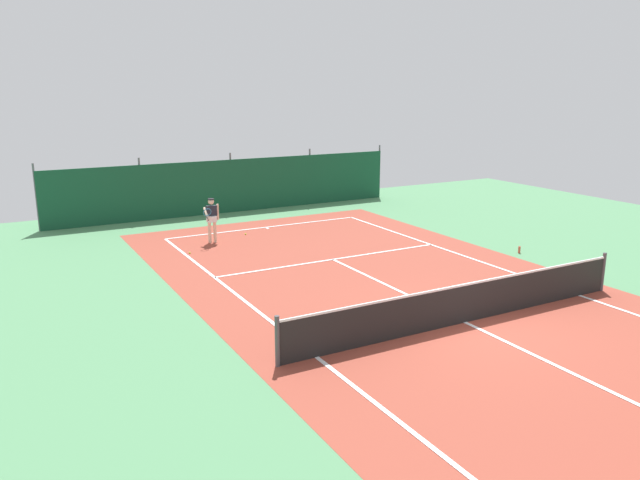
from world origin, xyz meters
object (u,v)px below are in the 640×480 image
(tennis_player, at_px, (212,217))
(tennis_ball_near_player, at_px, (366,309))
(tennis_ball_midcourt, at_px, (190,253))
(tennis_ball_by_sideline, at_px, (246,234))
(parked_car, at_px, (210,185))
(tennis_net, at_px, (466,303))
(water_bottle, at_px, (519,250))

(tennis_player, bearing_deg, tennis_ball_near_player, 99.08)
(tennis_ball_midcourt, bearing_deg, tennis_ball_by_sideline, 31.62)
(tennis_ball_by_sideline, relative_size, parked_car, 0.02)
(tennis_net, xyz_separation_m, parked_car, (0.00, 18.60, 0.33))
(tennis_ball_midcourt, bearing_deg, tennis_net, -67.33)
(tennis_ball_near_player, bearing_deg, tennis_ball_by_sideline, 87.17)
(tennis_ball_midcourt, height_order, water_bottle, water_bottle)
(tennis_player, distance_m, tennis_ball_midcourt, 1.91)
(parked_car, bearing_deg, tennis_ball_near_player, 86.69)
(water_bottle, bearing_deg, parked_car, 112.54)
(tennis_net, relative_size, water_bottle, 42.17)
(tennis_player, height_order, tennis_ball_midcourt, tennis_player)
(tennis_ball_by_sideline, bearing_deg, tennis_net, -83.88)
(tennis_player, height_order, tennis_ball_near_player, tennis_player)
(tennis_player, relative_size, tennis_ball_near_player, 24.85)
(tennis_ball_near_player, bearing_deg, tennis_net, -48.67)
(tennis_ball_midcourt, distance_m, parked_car, 10.02)
(water_bottle, bearing_deg, tennis_ball_midcourt, 151.61)
(tennis_net, xyz_separation_m, tennis_ball_near_player, (-1.65, 1.87, -0.48))
(parked_car, relative_size, water_bottle, 17.79)
(water_bottle, bearing_deg, tennis_ball_by_sideline, 135.62)
(tennis_player, height_order, water_bottle, tennis_player)
(parked_car, bearing_deg, tennis_ball_midcourt, 69.12)
(parked_car, height_order, water_bottle, parked_car)
(tennis_ball_midcourt, relative_size, water_bottle, 0.28)
(tennis_ball_by_sideline, distance_m, water_bottle, 10.13)
(tennis_net, bearing_deg, water_bottle, 33.63)
(tennis_ball_by_sideline, bearing_deg, parked_car, 80.96)
(tennis_net, height_order, tennis_ball_near_player, tennis_net)
(tennis_ball_midcourt, xyz_separation_m, tennis_ball_by_sideline, (2.74, 1.69, 0.00))
(tennis_player, height_order, parked_car, parked_car)
(tennis_player, relative_size, tennis_ball_by_sideline, 24.85)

